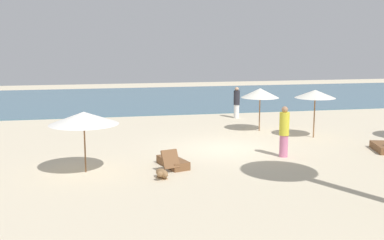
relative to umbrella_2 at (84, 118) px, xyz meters
name	(u,v)px	position (x,y,z in m)	size (l,w,h in m)	color
ground_plane	(225,149)	(5.51, 2.36, -1.83)	(60.00, 60.00, 0.00)	beige
ocean_water	(163,98)	(5.51, 19.36, -1.80)	(48.00, 16.00, 0.06)	#476B7F
umbrella_2	(84,118)	(0.00, 0.00, 0.00)	(2.29, 2.29, 2.04)	brown
umbrella_3	(315,94)	(10.04, 3.74, 0.15)	(1.81, 1.81, 2.16)	brown
umbrella_4	(260,93)	(8.18, 5.75, 0.01)	(1.81, 1.81, 2.08)	brown
lounger_0	(384,147)	(11.55, 0.64, -1.66)	(1.02, 1.77, 0.71)	brown
lounger_2	(173,162)	(2.95, 0.05, -1.66)	(1.02, 1.73, 0.75)	brown
person_0	(284,131)	(7.30, 0.64, -0.86)	(0.40, 0.40, 1.93)	#D17299
person_1	(237,102)	(8.22, 9.64, -0.94)	(0.48, 0.48, 1.76)	white
dog	(162,174)	(2.38, -1.28, -1.66)	(0.48, 0.70, 0.32)	olive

